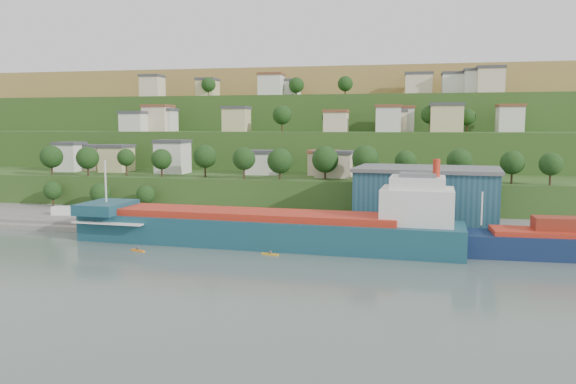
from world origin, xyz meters
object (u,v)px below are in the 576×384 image
(cargo_ship_near, at_px, (276,230))
(warehouse, at_px, (426,196))
(caravan, at_px, (65,212))
(kayak_orange, at_px, (138,250))

(cargo_ship_near, distance_m, warehouse, 36.22)
(cargo_ship_near, relative_size, caravan, 12.73)
(cargo_ship_near, bearing_deg, warehouse, 36.51)
(cargo_ship_near, distance_m, kayak_orange, 27.08)
(warehouse, bearing_deg, kayak_orange, -145.49)
(cargo_ship_near, bearing_deg, kayak_orange, -154.41)
(kayak_orange, bearing_deg, warehouse, 50.23)
(cargo_ship_near, xyz_separation_m, warehouse, (29.90, 19.77, 5.24))
(caravan, relative_size, kayak_orange, 1.87)
(cargo_ship_near, relative_size, kayak_orange, 23.83)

